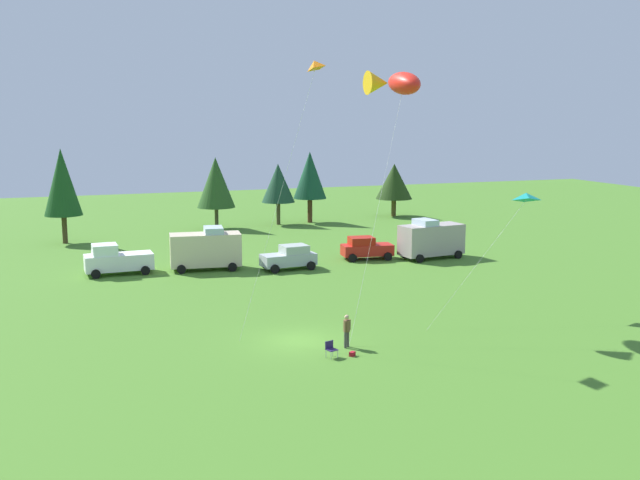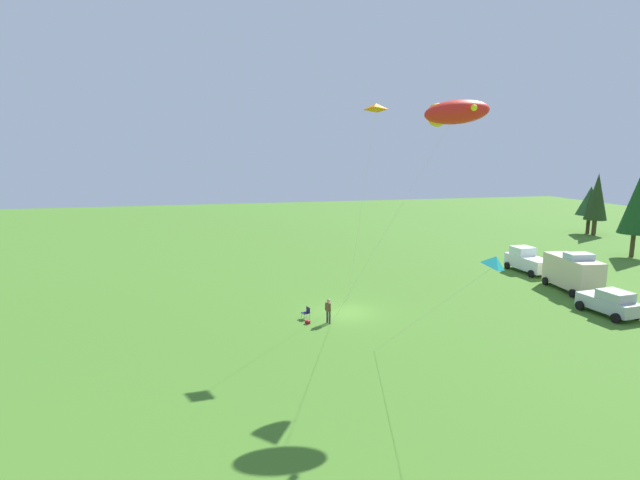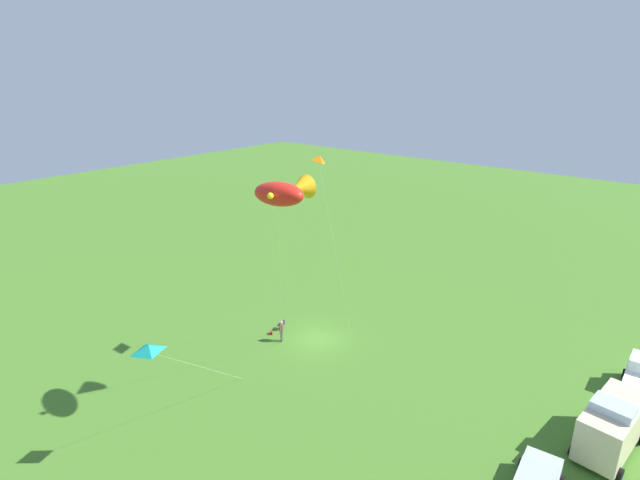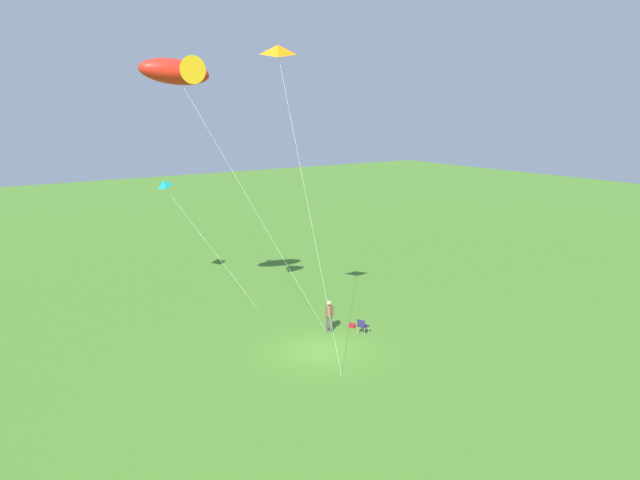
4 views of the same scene
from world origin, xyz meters
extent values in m
plane|color=#437625|center=(0.00, 0.00, 0.00)|extent=(160.00, 160.00, 0.00)
cylinder|color=#44423F|center=(2.08, -1.82, 0.42)|extent=(0.14, 0.14, 0.85)
cylinder|color=#44423F|center=(1.90, -1.94, 0.42)|extent=(0.14, 0.14, 0.85)
cylinder|color=brown|center=(1.99, -1.88, 1.16)|extent=(0.47, 0.47, 0.62)
sphere|color=tan|center=(1.99, -1.88, 1.62)|extent=(0.24, 0.24, 0.24)
cylinder|color=brown|center=(2.19, -1.82, 1.19)|extent=(0.13, 0.13, 0.55)
cylinder|color=brown|center=(1.86, -2.04, 1.19)|extent=(0.14, 0.13, 0.55)
cube|color=#291E52|center=(0.68, -3.21, 0.42)|extent=(0.60, 0.60, 0.04)
cube|color=#291E52|center=(0.62, -3.00, 0.62)|extent=(0.47, 0.18, 0.40)
cylinder|color=#A5A8AD|center=(0.94, -3.35, 0.21)|extent=(0.03, 0.03, 0.42)
cylinder|color=#A5A8AD|center=(0.54, -3.47, 0.21)|extent=(0.03, 0.03, 0.42)
cylinder|color=#A5A8AD|center=(0.82, -2.95, 0.21)|extent=(0.03, 0.03, 0.42)
cylinder|color=#A5A8AD|center=(0.42, -3.07, 0.21)|extent=(0.03, 0.03, 0.42)
cube|color=#A21420|center=(1.75, -3.29, 0.11)|extent=(0.39, 0.38, 0.22)
ellipsoid|color=red|center=(7.81, 3.89, 13.74)|extent=(1.96, 3.99, 1.67)
cone|color=yellow|center=(6.13, 3.89, 13.74)|extent=(1.31, 1.39, 1.39)
sphere|color=yellow|center=(8.83, 4.32, 13.89)|extent=(0.34, 0.34, 0.34)
cylinder|color=silver|center=(5.00, 1.07, 6.87)|extent=(5.63, 5.67, 13.74)
cylinder|color=#4C3823|center=(2.19, -1.76, 0.00)|extent=(0.04, 0.04, 0.01)
pyramid|color=orange|center=(1.39, 1.49, 14.51)|extent=(1.35, 1.49, 0.64)
cylinder|color=silver|center=(-0.78, 1.24, 7.15)|extent=(4.47, 0.44, 14.30)
cylinder|color=#4C3823|center=(-3.01, 1.03, 0.00)|extent=(0.04, 0.04, 0.01)
pyramid|color=teal|center=(15.24, 1.98, 6.99)|extent=(1.54, 1.27, 0.68)
cylinder|color=silver|center=(11.27, 0.70, 3.39)|extent=(7.90, 2.44, 6.78)
cylinder|color=#4C3823|center=(7.33, -0.51, 0.00)|extent=(0.04, 0.04, 0.01)
camera|label=1|loc=(-11.76, -36.62, 11.92)|focal=42.00mm
camera|label=2|loc=(33.51, -10.16, 11.59)|focal=28.00mm
camera|label=3|loc=(26.44, 22.14, 20.06)|focal=28.00mm
camera|label=4|loc=(-23.97, 16.94, 12.02)|focal=35.00mm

